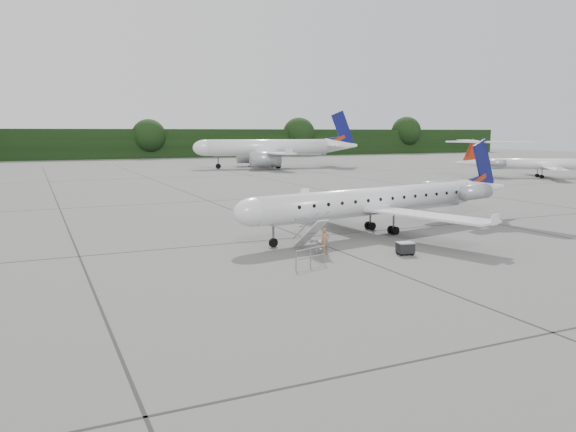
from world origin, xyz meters
name	(u,v)px	position (x,y,z in m)	size (l,w,h in m)	color
ground	(428,248)	(0.00, 0.00, 0.00)	(320.00, 320.00, 0.00)	#595957
treeline	(120,144)	(0.00, 130.00, 4.00)	(260.00, 4.00, 8.00)	black
main_regional_jet	(373,188)	(-0.40, 5.76, 3.27)	(25.48, 18.35, 6.53)	white
airstair	(310,234)	(-7.19, 2.21, 1.02)	(0.85, 2.51, 2.05)	white
passenger	(325,241)	(-6.93, 0.83, 0.81)	(0.59, 0.39, 1.62)	#8B604C
safety_railing	(311,258)	(-9.04, -1.45, 0.50)	(2.20, 0.08, 1.00)	gray
baggage_cart	(405,248)	(-2.58, -1.10, 0.41)	(0.93, 0.76, 0.81)	black
bg_narrowbody	(267,139)	(21.15, 77.13, 5.71)	(31.81, 22.90, 11.42)	white
bg_regional_right	(546,159)	(51.79, 36.07, 3.02)	(23.03, 16.58, 6.04)	white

